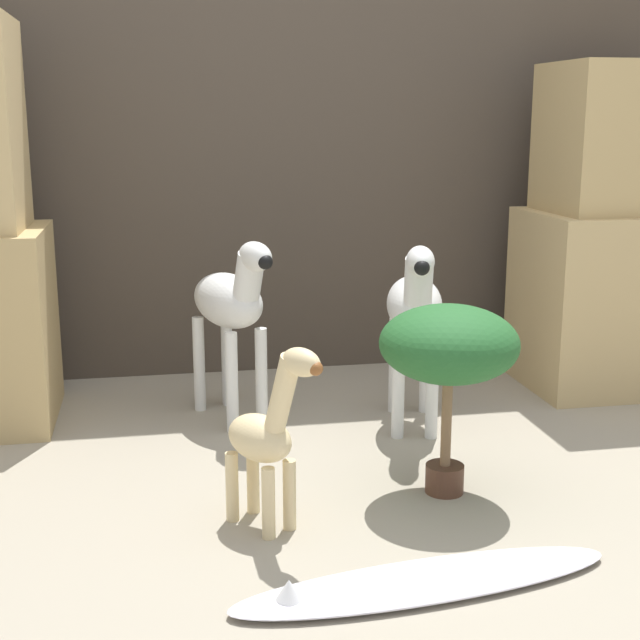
{
  "coord_description": "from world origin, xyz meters",
  "views": [
    {
      "loc": [
        -0.58,
        -2.24,
        1.15
      ],
      "look_at": [
        0.02,
        0.95,
        0.4
      ],
      "focal_mm": 50.0,
      "sensor_mm": 36.0,
      "label": 1
    }
  ],
  "objects_px": {
    "potted_palm_front": "(449,348)",
    "surfboard": "(422,581)",
    "zebra_left": "(232,305)",
    "zebra_right": "(415,309)",
    "giraffe_figurine": "(267,434)"
  },
  "relations": [
    {
      "from": "zebra_right",
      "to": "giraffe_figurine",
      "type": "xyz_separation_m",
      "value": [
        -0.64,
        -0.74,
        -0.17
      ]
    },
    {
      "from": "potted_palm_front",
      "to": "surfboard",
      "type": "distance_m",
      "value": 0.74
    },
    {
      "from": "surfboard",
      "to": "zebra_left",
      "type": "bearing_deg",
      "value": 104.32
    },
    {
      "from": "zebra_left",
      "to": "potted_palm_front",
      "type": "bearing_deg",
      "value": -53.87
    },
    {
      "from": "zebra_right",
      "to": "giraffe_figurine",
      "type": "relative_size",
      "value": 1.29
    },
    {
      "from": "potted_palm_front",
      "to": "surfboard",
      "type": "relative_size",
      "value": 0.58
    },
    {
      "from": "zebra_right",
      "to": "zebra_left",
      "type": "bearing_deg",
      "value": 162.82
    },
    {
      "from": "zebra_right",
      "to": "potted_palm_front",
      "type": "xyz_separation_m",
      "value": [
        -0.07,
        -0.59,
        0.01
      ]
    },
    {
      "from": "zebra_left",
      "to": "zebra_right",
      "type": "bearing_deg",
      "value": -17.18
    },
    {
      "from": "giraffe_figurine",
      "to": "potted_palm_front",
      "type": "relative_size",
      "value": 0.94
    },
    {
      "from": "zebra_right",
      "to": "potted_palm_front",
      "type": "distance_m",
      "value": 0.6
    },
    {
      "from": "zebra_right",
      "to": "surfboard",
      "type": "xyz_separation_m",
      "value": [
        -0.31,
        -1.13,
        -0.44
      ]
    },
    {
      "from": "zebra_right",
      "to": "potted_palm_front",
      "type": "bearing_deg",
      "value": -96.87
    },
    {
      "from": "potted_palm_front",
      "to": "zebra_left",
      "type": "bearing_deg",
      "value": 126.13
    },
    {
      "from": "giraffe_figurine",
      "to": "surfboard",
      "type": "distance_m",
      "value": 0.58
    }
  ]
}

